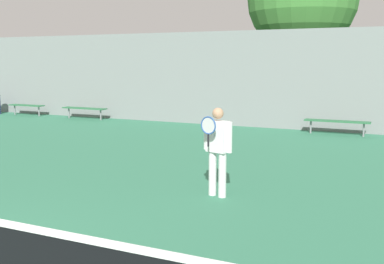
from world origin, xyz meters
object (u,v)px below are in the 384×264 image
bench_courtside_far (337,122)px  bench_courtside_near (26,106)px  tennis_player (217,147)px  bench_by_gate (84,109)px

bench_courtside_far → bench_courtside_near: bearing=-180.0°
tennis_player → bench_by_gate: bearing=153.0°
tennis_player → bench_courtside_near: size_ratio=0.90×
bench_courtside_near → bench_by_gate: same height
tennis_player → bench_courtside_far: size_ratio=0.76×
bench_courtside_near → bench_by_gate: (3.18, 0.00, 0.00)m
bench_by_gate → bench_courtside_far: bearing=0.0°
bench_courtside_near → bench_courtside_far: (13.33, 0.00, 0.00)m
bench_courtside_near → bench_by_gate: 3.18m
tennis_player → bench_courtside_near: bearing=161.4°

